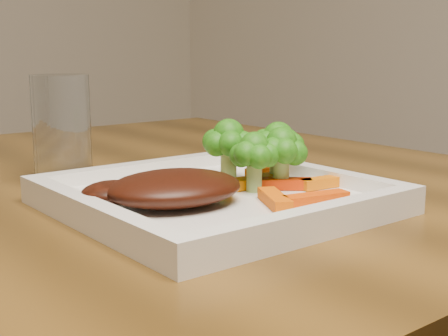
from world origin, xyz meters
TOP-DOWN VIEW (x-y plane):
  - plate at (0.49, -0.16)m, footprint 0.27×0.27m
  - steak at (0.44, -0.17)m, footprint 0.14×0.11m
  - broccoli_0 at (0.54, -0.12)m, footprint 0.07×0.07m
  - broccoli_1 at (0.58, -0.16)m, footprint 0.07×0.07m
  - broccoli_2 at (0.56, -0.18)m, footprint 0.07×0.07m
  - broccoli_3 at (0.53, -0.17)m, footprint 0.06×0.06m
  - carrot_0 at (0.54, -0.24)m, footprint 0.06×0.03m
  - carrot_1 at (0.60, -0.20)m, footprint 0.05×0.02m
  - carrot_2 at (0.51, -0.22)m, footprint 0.04×0.06m
  - carrot_3 at (0.59, -0.12)m, footprint 0.05×0.01m
  - carrot_4 at (0.51, -0.11)m, footprint 0.05×0.04m
  - carrot_5 at (0.56, -0.18)m, footprint 0.06×0.05m
  - carrot_6 at (0.55, -0.16)m, footprint 0.06×0.02m
  - drinking_glass at (0.42, 0.02)m, footprint 0.08×0.08m

SIDE VIEW (x-z plane):
  - plate at x=0.49m, z-range 0.75..0.76m
  - carrot_0 at x=0.54m, z-range 0.76..0.77m
  - carrot_1 at x=0.60m, z-range 0.76..0.77m
  - carrot_2 at x=0.51m, z-range 0.76..0.77m
  - carrot_3 at x=0.59m, z-range 0.76..0.77m
  - carrot_4 at x=0.51m, z-range 0.76..0.77m
  - carrot_5 at x=0.56m, z-range 0.76..0.77m
  - carrot_6 at x=0.55m, z-range 0.76..0.77m
  - steak at x=0.44m, z-range 0.76..0.79m
  - broccoli_2 at x=0.56m, z-range 0.76..0.82m
  - broccoli_3 at x=0.53m, z-range 0.76..0.82m
  - broccoli_1 at x=0.58m, z-range 0.76..0.83m
  - broccoli_0 at x=0.54m, z-range 0.76..0.83m
  - drinking_glass at x=0.42m, z-range 0.75..0.87m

